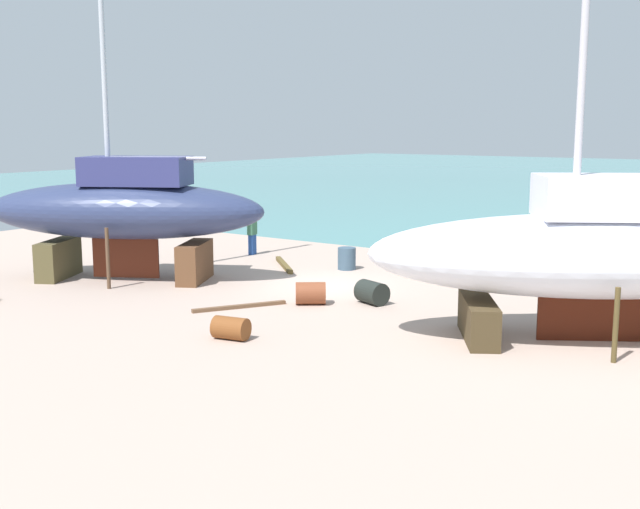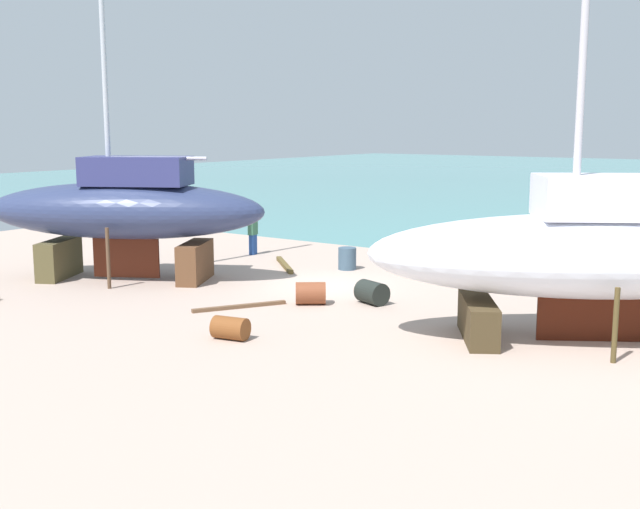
# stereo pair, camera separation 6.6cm
# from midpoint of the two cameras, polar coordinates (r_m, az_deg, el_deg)

# --- Properties ---
(ground_plane) EXTENTS (41.75, 41.75, 0.00)m
(ground_plane) POSITION_cam_midpoint_polar(r_m,az_deg,el_deg) (23.30, -3.50, -3.43)
(ground_plane) COLOR tan
(sailboat_mid_port) EXTENTS (9.83, 7.05, 15.45)m
(sailboat_mid_port) POSITION_cam_midpoint_polar(r_m,az_deg,el_deg) (26.98, -14.19, 3.23)
(sailboat_mid_port) COLOR brown
(sailboat_mid_port) RESTS_ON ground
(sailboat_far_slipway) EXTENTS (11.00, 8.48, 15.46)m
(sailboat_far_slipway) POSITION_cam_midpoint_polar(r_m,az_deg,el_deg) (19.72, 19.63, 0.18)
(sailboat_far_slipway) COLOR #42341F
(sailboat_far_slipway) RESTS_ON ground
(worker) EXTENTS (0.33, 0.48, 1.62)m
(worker) POSITION_cam_midpoint_polar(r_m,az_deg,el_deg) (31.66, -5.06, 1.50)
(worker) COLOR navy
(worker) RESTS_ON ground
(barrel_ochre) EXTENTS (1.09, 1.05, 0.66)m
(barrel_ochre) POSITION_cam_midpoint_polar(r_m,az_deg,el_deg) (22.78, -0.78, -2.86)
(barrel_ochre) COLOR brown
(barrel_ochre) RESTS_ON ground
(barrel_rust_near) EXTENTS (0.95, 0.72, 0.56)m
(barrel_rust_near) POSITION_cam_midpoint_polar(r_m,az_deg,el_deg) (19.22, -6.66, -5.39)
(barrel_rust_near) COLOR brown
(barrel_rust_near) RESTS_ON ground
(barrel_tipped_left) EXTENTS (0.92, 0.92, 0.81)m
(barrel_tipped_left) POSITION_cam_midpoint_polar(r_m,az_deg,el_deg) (28.31, 1.91, -0.30)
(barrel_tipped_left) COLOR #3A5366
(barrel_tipped_left) RESTS_ON ground
(barrel_tar_black) EXTENTS (1.07, 0.94, 0.68)m
(barrel_tar_black) POSITION_cam_midpoint_polar(r_m,az_deg,el_deg) (22.89, 3.75, -2.80)
(barrel_tar_black) COLOR black
(barrel_tar_black) RESTS_ON ground
(timber_long_aft) EXTENTS (1.56, 2.49, 0.10)m
(timber_long_aft) POSITION_cam_midpoint_polar(r_m,az_deg,el_deg) (22.46, -6.00, -3.82)
(timber_long_aft) COLOR brown
(timber_long_aft) RESTS_ON ground
(timber_long_fore) EXTENTS (2.35, 2.25, 0.15)m
(timber_long_fore) POSITION_cam_midpoint_polar(r_m,az_deg,el_deg) (28.90, -2.72, -0.76)
(timber_long_fore) COLOR brown
(timber_long_fore) RESTS_ON ground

